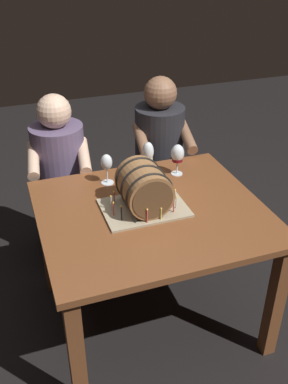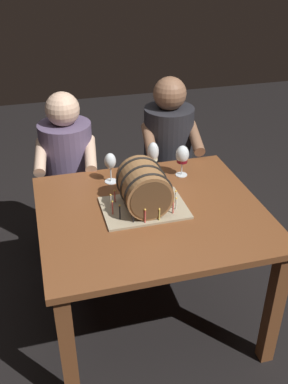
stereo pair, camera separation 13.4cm
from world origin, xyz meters
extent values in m
plane|color=black|center=(0.00, 0.00, 0.00)|extent=(8.00, 8.00, 0.00)
cube|color=brown|center=(0.00, 0.00, 0.74)|extent=(1.14, 1.00, 0.03)
cube|color=brown|center=(-0.51, -0.44, 0.36)|extent=(0.07, 0.07, 0.72)
cube|color=brown|center=(0.51, -0.44, 0.36)|extent=(0.07, 0.07, 0.72)
cube|color=brown|center=(-0.51, 0.44, 0.36)|extent=(0.07, 0.07, 0.72)
cube|color=brown|center=(0.51, 0.44, 0.36)|extent=(0.07, 0.07, 0.72)
cube|color=tan|center=(-0.03, 0.02, 0.76)|extent=(0.43, 0.31, 0.01)
cylinder|color=olive|center=(-0.03, 0.02, 0.88)|extent=(0.23, 0.26, 0.23)
cylinder|color=brown|center=(-0.03, -0.11, 0.88)|extent=(0.20, 0.00, 0.20)
cylinder|color=brown|center=(-0.03, 0.16, 0.88)|extent=(0.20, 0.00, 0.20)
torus|color=black|center=(-0.03, -0.06, 0.88)|extent=(0.25, 0.01, 0.25)
torus|color=black|center=(-0.03, 0.02, 0.88)|extent=(0.25, 0.01, 0.25)
torus|color=black|center=(-0.03, 0.11, 0.88)|extent=(0.25, 0.01, 0.25)
cylinder|color=silver|center=(0.13, 0.02, 0.80)|extent=(0.01, 0.01, 0.06)
sphere|color=#F9C64C|center=(0.13, 0.02, 0.83)|extent=(0.01, 0.01, 0.01)
cylinder|color=black|center=(0.12, 0.09, 0.80)|extent=(0.01, 0.01, 0.06)
sphere|color=#F9C64C|center=(0.12, 0.09, 0.83)|extent=(0.01, 0.01, 0.01)
cylinder|color=#D64C47|center=(0.09, 0.12, 0.80)|extent=(0.01, 0.01, 0.06)
sphere|color=#F9C64C|center=(0.09, 0.12, 0.84)|extent=(0.01, 0.01, 0.01)
cylinder|color=silver|center=(0.00, 0.16, 0.79)|extent=(0.01, 0.01, 0.06)
sphere|color=#F9C64C|center=(0.00, 0.16, 0.83)|extent=(0.01, 0.01, 0.01)
cylinder|color=black|center=(-0.05, 0.16, 0.80)|extent=(0.01, 0.01, 0.07)
sphere|color=#F9C64C|center=(-0.05, 0.16, 0.85)|extent=(0.01, 0.01, 0.01)
cylinder|color=silver|center=(-0.11, 0.15, 0.80)|extent=(0.01, 0.01, 0.06)
sphere|color=#F9C64C|center=(-0.11, 0.15, 0.84)|extent=(0.01, 0.01, 0.01)
cylinder|color=#D64C47|center=(-0.17, 0.11, 0.80)|extent=(0.01, 0.01, 0.06)
sphere|color=#F9C64C|center=(-0.17, 0.11, 0.83)|extent=(0.01, 0.01, 0.01)
cylinder|color=silver|center=(-0.20, 0.05, 0.80)|extent=(0.01, 0.01, 0.07)
sphere|color=#F9C64C|center=(-0.20, 0.05, 0.85)|extent=(0.01, 0.01, 0.01)
cylinder|color=#D64C47|center=(-0.20, 0.00, 0.80)|extent=(0.01, 0.01, 0.07)
sphere|color=#F9C64C|center=(-0.20, 0.00, 0.84)|extent=(0.01, 0.01, 0.01)
cylinder|color=black|center=(-0.18, -0.05, 0.80)|extent=(0.01, 0.01, 0.07)
sphere|color=#F9C64C|center=(-0.18, -0.05, 0.84)|extent=(0.01, 0.01, 0.01)
cylinder|color=black|center=(-0.12, -0.10, 0.80)|extent=(0.01, 0.01, 0.06)
sphere|color=#F9C64C|center=(-0.12, -0.10, 0.83)|extent=(0.01, 0.01, 0.01)
cylinder|color=#D64C47|center=(-0.07, -0.11, 0.80)|extent=(0.01, 0.01, 0.07)
sphere|color=#F9C64C|center=(-0.07, -0.11, 0.84)|extent=(0.01, 0.01, 0.01)
cylinder|color=#EAD666|center=(0.01, -0.11, 0.79)|extent=(0.01, 0.01, 0.06)
sphere|color=#F9C64C|center=(0.01, -0.11, 0.83)|extent=(0.01, 0.01, 0.01)
cylinder|color=#D64C47|center=(0.09, -0.07, 0.80)|extent=(0.01, 0.01, 0.07)
sphere|color=#F9C64C|center=(0.09, -0.07, 0.84)|extent=(0.01, 0.01, 0.01)
cylinder|color=silver|center=(0.12, -0.04, 0.80)|extent=(0.01, 0.01, 0.06)
sphere|color=#F9C64C|center=(0.12, -0.04, 0.83)|extent=(0.01, 0.01, 0.01)
cylinder|color=white|center=(0.12, 0.40, 0.76)|extent=(0.07, 0.07, 0.00)
cylinder|color=white|center=(0.12, 0.40, 0.79)|extent=(0.01, 0.01, 0.07)
ellipsoid|color=white|center=(0.12, 0.40, 0.88)|extent=(0.07, 0.07, 0.12)
cylinder|color=beige|center=(0.12, 0.40, 0.85)|extent=(0.05, 0.05, 0.03)
cylinder|color=white|center=(-0.14, 0.34, 0.76)|extent=(0.07, 0.07, 0.00)
cylinder|color=white|center=(-0.14, 0.34, 0.80)|extent=(0.01, 0.01, 0.08)
ellipsoid|color=white|center=(-0.14, 0.34, 0.89)|extent=(0.06, 0.06, 0.09)
cylinder|color=white|center=(0.27, 0.31, 0.76)|extent=(0.07, 0.07, 0.00)
cylinder|color=white|center=(0.27, 0.31, 0.80)|extent=(0.01, 0.01, 0.08)
ellipsoid|color=white|center=(0.27, 0.31, 0.89)|extent=(0.08, 0.08, 0.11)
cylinder|color=maroon|center=(0.27, 0.31, 0.86)|extent=(0.06, 0.06, 0.04)
cube|color=#372D40|center=(-0.34, 0.79, 0.23)|extent=(0.34, 0.32, 0.45)
cylinder|color=#5B4C6B|center=(-0.34, 0.79, 0.70)|extent=(0.38, 0.38, 0.50)
sphere|color=beige|center=(-0.34, 0.79, 1.05)|extent=(0.21, 0.21, 0.21)
cylinder|color=beige|center=(-0.21, 0.63, 0.80)|extent=(0.11, 0.31, 0.14)
cylinder|color=beige|center=(-0.51, 0.67, 0.80)|extent=(0.11, 0.31, 0.14)
cube|color=black|center=(0.34, 0.79, 0.23)|extent=(0.34, 0.32, 0.45)
cylinder|color=#232328|center=(0.34, 0.79, 0.72)|extent=(0.37, 0.37, 0.54)
sphere|color=brown|center=(0.34, 0.79, 1.09)|extent=(0.21, 0.21, 0.21)
cylinder|color=brown|center=(0.47, 0.63, 0.83)|extent=(0.11, 0.31, 0.14)
cylinder|color=brown|center=(0.18, 0.67, 0.83)|extent=(0.11, 0.31, 0.14)
camera|label=1|loc=(-0.65, -1.75, 1.98)|focal=40.98mm
camera|label=2|loc=(-0.52, -1.79, 1.98)|focal=40.98mm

